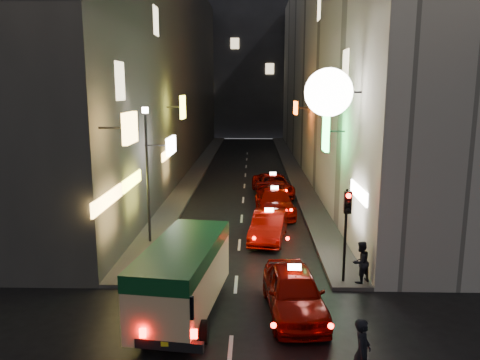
# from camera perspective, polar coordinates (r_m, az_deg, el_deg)

# --- Properties ---
(building_left) EXTENTS (7.46, 52.32, 18.00)m
(building_left) POSITION_cam_1_polar(r_m,az_deg,el_deg) (42.78, -10.33, 13.33)
(building_left) COLOR #3A3835
(building_left) RESTS_ON ground
(building_right) EXTENTS (8.30, 52.00, 18.00)m
(building_right) POSITION_cam_1_polar(r_m,az_deg,el_deg) (42.56, 11.89, 13.28)
(building_right) COLOR #B2AEA4
(building_right) RESTS_ON ground
(building_far) EXTENTS (30.00, 10.00, 22.00)m
(building_far) POSITION_cam_1_polar(r_m,az_deg,el_deg) (73.97, 1.11, 14.02)
(building_far) COLOR #343439
(building_far) RESTS_ON ground
(sidewalk_left) EXTENTS (1.50, 52.00, 0.15)m
(sidewalk_left) POSITION_cam_1_polar(r_m,az_deg,el_deg) (42.75, -4.99, 1.45)
(sidewalk_left) COLOR #423F3D
(sidewalk_left) RESTS_ON ground
(sidewalk_right) EXTENTS (1.50, 52.00, 0.15)m
(sidewalk_right) POSITION_cam_1_polar(r_m,az_deg,el_deg) (42.63, 6.44, 1.40)
(sidewalk_right) COLOR #423F3D
(sidewalk_right) RESTS_ON ground
(minibus) EXTENTS (2.66, 5.77, 2.38)m
(minibus) POSITION_cam_1_polar(r_m,az_deg,el_deg) (15.29, -6.93, -10.83)
(minibus) COLOR #D1B683
(minibus) RESTS_ON ground
(taxi_near) EXTENTS (2.68, 5.64, 1.91)m
(taxi_near) POSITION_cam_1_polar(r_m,az_deg,el_deg) (15.56, 6.61, -12.94)
(taxi_near) COLOR #790500
(taxi_near) RESTS_ON ground
(taxi_second) EXTENTS (2.90, 5.41, 1.80)m
(taxi_second) POSITION_cam_1_polar(r_m,az_deg,el_deg) (22.60, 3.55, -5.32)
(taxi_second) COLOR #790500
(taxi_second) RESTS_ON ground
(taxi_third) EXTENTS (2.55, 5.54, 1.89)m
(taxi_third) POSITION_cam_1_polar(r_m,az_deg,el_deg) (27.24, 4.24, -2.38)
(taxi_third) COLOR #790500
(taxi_third) RESTS_ON ground
(taxi_far) EXTENTS (2.76, 5.49, 1.85)m
(taxi_far) POSITION_cam_1_polar(r_m,az_deg,el_deg) (31.94, 4.02, -0.42)
(taxi_far) COLOR #790500
(taxi_far) RESTS_ON ground
(pedestrian_crossing) EXTENTS (0.61, 0.74, 1.95)m
(pedestrian_crossing) POSITION_cam_1_polar(r_m,az_deg,el_deg) (12.48, 14.69, -19.17)
(pedestrian_crossing) COLOR black
(pedestrian_crossing) RESTS_ON ground
(pedestrian_sidewalk) EXTENTS (0.79, 0.73, 1.78)m
(pedestrian_sidewalk) POSITION_cam_1_polar(r_m,az_deg,el_deg) (17.94, 14.51, -9.34)
(pedestrian_sidewalk) COLOR black
(pedestrian_sidewalk) RESTS_ON sidewalk_right
(traffic_light) EXTENTS (0.26, 0.43, 3.50)m
(traffic_light) POSITION_cam_1_polar(r_m,az_deg,el_deg) (17.29, 12.89, -4.30)
(traffic_light) COLOR black
(traffic_light) RESTS_ON sidewalk_right
(lamp_post) EXTENTS (0.28, 0.28, 6.22)m
(lamp_post) POSITION_cam_1_polar(r_m,az_deg,el_deg) (21.69, -11.25, 1.67)
(lamp_post) COLOR black
(lamp_post) RESTS_ON sidewalk_left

